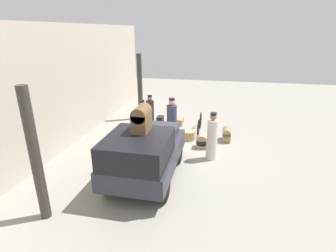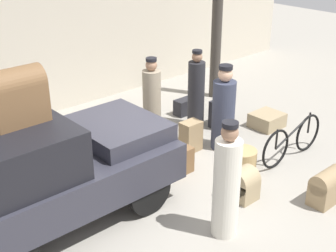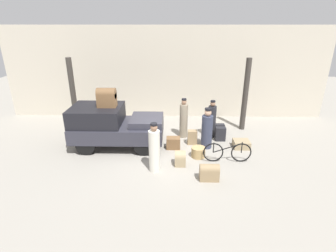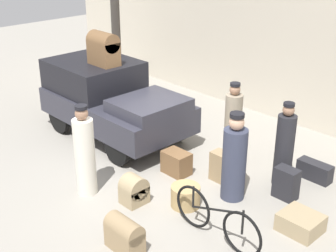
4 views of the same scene
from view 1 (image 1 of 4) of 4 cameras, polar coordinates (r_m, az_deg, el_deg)
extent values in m
plane|color=gray|center=(9.74, 0.91, -5.74)|extent=(30.00, 30.00, 0.00)
cube|color=beige|center=(10.53, -21.57, 7.80)|extent=(16.00, 0.15, 4.50)
cylinder|color=#38332D|center=(6.56, -26.95, -5.99)|extent=(0.24, 0.24, 3.22)
cylinder|color=#38332D|center=(13.08, -6.12, 8.41)|extent=(0.24, 0.24, 3.22)
cylinder|color=black|center=(9.31, -7.68, -4.74)|extent=(0.73, 0.12, 0.73)
cylinder|color=black|center=(8.92, 2.48, -5.70)|extent=(0.73, 0.12, 0.73)
cylinder|color=black|center=(7.55, -13.17, -11.48)|extent=(0.73, 0.12, 0.73)
cylinder|color=black|center=(7.07, -0.51, -13.25)|extent=(0.73, 0.12, 0.73)
cube|color=#2D2D38|center=(8.01, -4.69, -6.53)|extent=(3.50, 1.82, 0.56)
cube|color=black|center=(7.07, -6.62, -4.85)|extent=(1.92, 1.67, 0.67)
cube|color=#2D2D38|center=(8.84, -2.70, -0.93)|extent=(1.22, 1.42, 0.25)
torus|color=black|center=(12.07, 7.09, 1.19)|extent=(0.71, 0.04, 0.71)
torus|color=black|center=(11.15, 6.63, -0.42)|extent=(0.71, 0.04, 0.71)
cylinder|color=black|center=(11.55, 6.90, 1.24)|extent=(0.99, 0.04, 0.39)
cylinder|color=black|center=(11.09, 6.67, 0.47)|extent=(0.04, 0.04, 0.37)
cylinder|color=black|center=(12.01, 7.13, 2.10)|extent=(0.04, 0.04, 0.40)
cylinder|color=tan|center=(10.79, 4.61, -2.03)|extent=(0.51, 0.51, 0.38)
cylinder|color=#33384C|center=(11.10, 0.82, 1.26)|extent=(0.42, 0.42, 1.31)
sphere|color=tan|center=(10.87, 0.84, 5.19)|extent=(0.26, 0.26, 0.26)
cylinder|color=black|center=(10.83, 0.85, 5.88)|extent=(0.25, 0.25, 0.07)
cylinder|color=gray|center=(10.52, -5.51, 0.49)|extent=(0.34, 0.34, 1.45)
sphere|color=#936B51|center=(10.27, -5.67, 4.86)|extent=(0.21, 0.21, 0.21)
cylinder|color=black|center=(10.24, -5.69, 5.45)|extent=(0.20, 0.20, 0.06)
cylinder|color=#232328|center=(11.62, -3.90, 2.24)|extent=(0.34, 0.34, 1.37)
sphere|color=#936B51|center=(11.40, -3.99, 6.03)|extent=(0.21, 0.21, 0.21)
cylinder|color=black|center=(11.37, -4.00, 6.56)|extent=(0.20, 0.20, 0.06)
cylinder|color=silver|center=(9.11, 9.55, -2.99)|extent=(0.37, 0.37, 1.43)
sphere|color=#936B51|center=(8.82, 9.85, 1.95)|extent=(0.23, 0.23, 0.23)
cylinder|color=black|center=(8.79, 9.90, 2.67)|extent=(0.22, 0.22, 0.06)
cube|color=brown|center=(10.05, 0.07, -3.46)|extent=(0.53, 0.37, 0.45)
cube|color=#937A56|center=(10.80, -1.30, -1.38)|extent=(0.37, 0.27, 0.58)
cube|color=#937A56|center=(10.92, 12.59, -2.17)|extent=(0.60, 0.32, 0.38)
cylinder|color=#937A56|center=(10.85, 12.67, -1.24)|extent=(0.60, 0.32, 0.32)
cube|color=#9E8966|center=(10.13, 7.38, -3.84)|extent=(0.37, 0.42, 0.32)
cylinder|color=#9E8966|center=(10.07, 7.42, -3.02)|extent=(0.37, 0.42, 0.42)
cube|color=#232328|center=(11.96, -1.71, 0.81)|extent=(0.41, 0.27, 0.58)
cube|color=#232328|center=(12.26, -6.05, 0.62)|extent=(0.66, 0.26, 0.35)
cube|color=#9E8966|center=(12.55, 2.01, 1.07)|extent=(0.62, 0.56, 0.30)
cube|color=brown|center=(7.23, -5.74, 0.86)|extent=(0.70, 0.41, 0.52)
cylinder|color=brown|center=(7.15, -5.81, 2.82)|extent=(0.70, 0.41, 0.41)
camera|label=2|loc=(5.36, 50.08, 11.19)|focal=50.00mm
camera|label=3|loc=(11.62, 53.40, 14.18)|focal=28.00mm
camera|label=4|loc=(15.17, 27.80, 19.03)|focal=50.00mm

